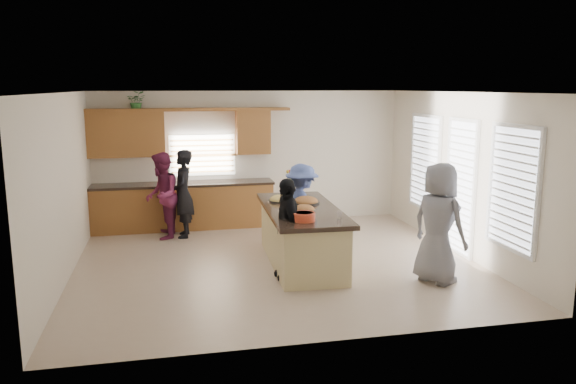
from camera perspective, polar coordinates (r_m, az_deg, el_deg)
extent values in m
plane|color=#C0A78F|center=(9.41, -1.16, -7.20)|extent=(6.50, 6.50, 0.00)
cube|color=silver|center=(12.01, -3.92, 3.53)|extent=(6.50, 0.02, 2.80)
cube|color=silver|center=(6.22, 4.07, -3.22)|extent=(6.50, 0.02, 2.80)
cube|color=silver|center=(9.06, -21.82, 0.43)|extent=(0.02, 6.00, 2.80)
cube|color=silver|center=(10.20, 17.04, 1.81)|extent=(0.02, 6.00, 2.80)
cube|color=white|center=(8.96, -1.23, 10.10)|extent=(6.50, 6.00, 0.02)
cube|color=brown|center=(11.75, -10.54, -1.49)|extent=(3.65, 0.62, 0.90)
cube|color=black|center=(11.66, -10.62, 0.79)|extent=(3.70, 0.65, 0.05)
cube|color=brown|center=(11.68, -16.11, 5.65)|extent=(1.50, 0.36, 0.90)
cube|color=brown|center=(11.78, -3.58, 6.09)|extent=(0.70, 0.36, 0.90)
cube|color=brown|center=(11.64, -9.90, 8.26)|extent=(4.05, 0.40, 0.06)
cube|color=olive|center=(11.86, -8.69, 3.71)|extent=(1.35, 0.08, 0.85)
cube|color=white|center=(11.33, 13.74, 2.94)|extent=(0.06, 1.10, 1.75)
cube|color=white|center=(10.14, 17.10, 0.46)|extent=(0.06, 0.85, 2.25)
cube|color=white|center=(8.84, 21.89, 0.36)|extent=(0.06, 1.10, 1.75)
cube|color=#CDBC7F|center=(9.26, 1.38, -4.67)|extent=(1.09, 2.54, 0.88)
cube|color=black|center=(9.14, 1.39, -1.80)|extent=(1.25, 2.74, 0.07)
cube|color=black|center=(9.37, 1.37, -7.03)|extent=(1.01, 2.45, 0.08)
cylinder|color=black|center=(8.87, 1.63, -1.88)|extent=(0.38, 0.38, 0.02)
ellipsoid|color=#A46833|center=(8.87, 1.63, -1.77)|extent=(0.34, 0.34, 0.15)
cylinder|color=black|center=(9.46, 1.84, -1.08)|extent=(0.46, 0.46, 0.02)
ellipsoid|color=#A46833|center=(9.46, 1.84, -0.98)|extent=(0.41, 0.41, 0.19)
cylinder|color=black|center=(9.62, -0.80, -0.88)|extent=(0.41, 0.41, 0.02)
ellipsoid|color=#E5C561|center=(9.62, -0.80, -0.78)|extent=(0.37, 0.37, 0.17)
cylinder|color=#E34929|center=(8.22, 1.64, -2.53)|extent=(0.33, 0.33, 0.13)
cylinder|color=beige|center=(8.21, 1.64, -2.23)|extent=(0.27, 0.27, 0.04)
cylinder|color=white|center=(8.43, 5.24, -2.29)|extent=(0.07, 0.07, 0.11)
cylinder|color=#C293D7|center=(9.92, -0.30, -0.44)|extent=(0.20, 0.20, 0.05)
cylinder|color=silver|center=(10.33, 0.17, 0.33)|extent=(0.13, 0.13, 0.17)
imported|color=#306C2B|center=(11.63, -15.12, 8.89)|extent=(0.37, 0.33, 0.40)
imported|color=black|center=(11.01, -10.61, -0.18)|extent=(0.44, 0.64, 1.70)
imported|color=maroon|center=(11.00, -12.69, -0.37)|extent=(0.69, 0.85, 1.67)
imported|color=black|center=(8.51, -0.09, -3.73)|extent=(0.42, 0.92, 1.55)
imported|color=#40518B|center=(9.82, 1.42, -1.69)|extent=(0.90, 1.16, 1.57)
imported|color=slate|center=(8.58, 15.05, -3.09)|extent=(0.91, 1.05, 1.81)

